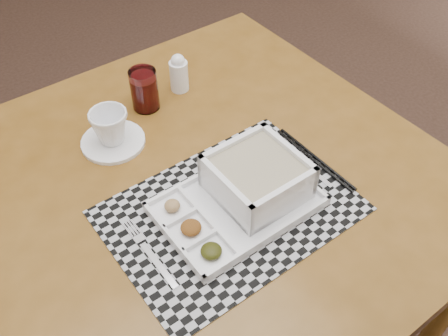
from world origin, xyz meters
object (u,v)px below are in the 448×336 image
at_px(juice_glass, 145,91).
at_px(creamer_bottle, 179,73).
at_px(dining_table, 203,199).
at_px(cup, 110,127).
at_px(serving_tray, 251,186).

height_order(juice_glass, creamer_bottle, juice_glass).
relative_size(dining_table, juice_glass, 10.15).
bearing_deg(juice_glass, cup, -148.19).
xyz_separation_m(serving_tray, juice_glass, (-0.04, 0.39, 0.01)).
relative_size(serving_tray, juice_glass, 3.10).
bearing_deg(serving_tray, dining_table, 114.13).
height_order(dining_table, serving_tray, serving_tray).
bearing_deg(cup, creamer_bottle, 27.76).
relative_size(serving_tray, cup, 3.77).
bearing_deg(dining_table, cup, 120.67).
bearing_deg(dining_table, creamer_bottle, 69.21).
xyz_separation_m(cup, creamer_bottle, (0.24, 0.10, -0.00)).
height_order(dining_table, creamer_bottle, creamer_bottle).
distance_m(serving_tray, creamer_bottle, 0.42).
height_order(serving_tray, juice_glass, juice_glass).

